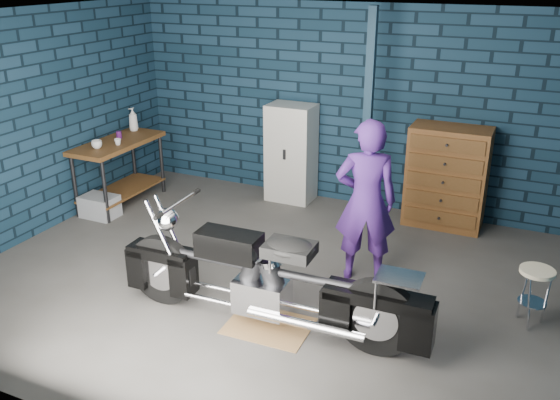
% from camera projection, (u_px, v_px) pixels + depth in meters
% --- Properties ---
extents(ground, '(6.00, 6.00, 0.00)m').
position_uv_depth(ground, '(259.00, 277.00, 6.40)').
color(ground, '#4C4A47').
rests_on(ground, ground).
extents(room_walls, '(6.02, 5.01, 2.71)m').
position_uv_depth(room_walls, '(280.00, 92.00, 6.16)').
color(room_walls, '#0F2332').
rests_on(room_walls, ground).
extents(support_post, '(0.10, 0.10, 2.70)m').
position_uv_depth(support_post, '(368.00, 120.00, 7.33)').
color(support_post, '#12293B').
rests_on(support_post, ground).
extents(workbench, '(0.60, 1.40, 0.91)m').
position_uv_depth(workbench, '(120.00, 173.00, 8.18)').
color(workbench, brown).
rests_on(workbench, ground).
extents(drip_mat, '(0.79, 0.61, 0.01)m').
position_uv_depth(drip_mat, '(269.00, 326.00, 5.53)').
color(drip_mat, brown).
rests_on(drip_mat, ground).
extents(motorcycle, '(2.56, 0.77, 1.12)m').
position_uv_depth(motorcycle, '(268.00, 273.00, 5.32)').
color(motorcycle, black).
rests_on(motorcycle, ground).
extents(person, '(0.74, 0.61, 1.74)m').
position_uv_depth(person, '(366.00, 202.00, 6.09)').
color(person, '#451F77').
rests_on(person, ground).
extents(storage_bin, '(0.47, 0.33, 0.29)m').
position_uv_depth(storage_bin, '(100.00, 206.00, 7.87)').
color(storage_bin, gray).
rests_on(storage_bin, ground).
extents(locker, '(0.64, 0.46, 1.37)m').
position_uv_depth(locker, '(291.00, 153.00, 8.26)').
color(locker, silver).
rests_on(locker, ground).
extents(tool_chest, '(0.97, 0.54, 1.29)m').
position_uv_depth(tool_chest, '(447.00, 177.00, 7.45)').
color(tool_chest, brown).
rests_on(tool_chest, ground).
extents(shop_stool, '(0.39, 0.39, 0.57)m').
position_uv_depth(shop_stool, '(533.00, 297.00, 5.47)').
color(shop_stool, beige).
rests_on(shop_stool, ground).
extents(cup_a, '(0.17, 0.17, 0.11)m').
position_uv_depth(cup_a, '(97.00, 144.00, 7.68)').
color(cup_a, beige).
rests_on(cup_a, workbench).
extents(cup_b, '(0.10, 0.10, 0.08)m').
position_uv_depth(cup_b, '(118.00, 142.00, 7.83)').
color(cup_b, beige).
rests_on(cup_b, workbench).
extents(mug_purple, '(0.08, 0.08, 0.10)m').
position_uv_depth(mug_purple, '(119.00, 135.00, 8.12)').
color(mug_purple, '#5C1B6E').
rests_on(mug_purple, workbench).
extents(bottle, '(0.16, 0.16, 0.33)m').
position_uv_depth(bottle, '(133.00, 119.00, 8.46)').
color(bottle, gray).
rests_on(bottle, workbench).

